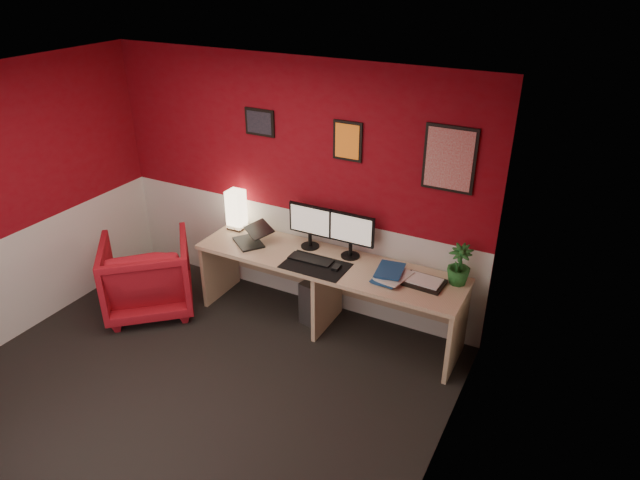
{
  "coord_description": "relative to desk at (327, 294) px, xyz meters",
  "views": [
    {
      "loc": [
        2.64,
        -2.68,
        3.31
      ],
      "look_at": [
        0.6,
        1.21,
        1.05
      ],
      "focal_mm": 31.63,
      "sensor_mm": 36.0,
      "label": 1
    }
  ],
  "objects": [
    {
      "name": "desk_mat",
      "position": [
        -0.06,
        -0.13,
        0.37
      ],
      "size": [
        0.6,
        0.38,
        0.01
      ],
      "primitive_type": "cube",
      "color": "black",
      "rests_on": "desk"
    },
    {
      "name": "armchair",
      "position": [
        -1.75,
        -0.56,
        0.03
      ],
      "size": [
        1.19,
        1.2,
        0.78
      ],
      "primitive_type": "imported",
      "rotation": [
        0.0,
        0.0,
        3.86
      ],
      "color": "#A81420",
      "rests_on": "ground"
    },
    {
      "name": "wall_right",
      "position": [
        1.43,
        -1.41,
        0.89
      ],
      "size": [
        0.01,
        3.5,
        2.5
      ],
      "primitive_type": "cube",
      "color": "maroon",
      "rests_on": "ground"
    },
    {
      "name": "wainscot_back",
      "position": [
        -0.57,
        0.34,
        0.14
      ],
      "size": [
        4.0,
        0.01,
        1.0
      ],
      "primitive_type": "cube",
      "color": "silver",
      "rests_on": "ground"
    },
    {
      "name": "zen_tray",
      "position": [
        0.92,
        0.03,
        0.38
      ],
      "size": [
        0.36,
        0.27,
        0.03
      ],
      "primitive_type": "cube",
      "rotation": [
        0.0,
        0.0,
        -0.06
      ],
      "color": "black",
      "rests_on": "desk"
    },
    {
      "name": "potted_plant",
      "position": [
        1.17,
        0.18,
        0.55
      ],
      "size": [
        0.23,
        0.23,
        0.37
      ],
      "primitive_type": "imported",
      "rotation": [
        0.0,
        0.0,
        -0.15
      ],
      "color": "#19591E",
      "rests_on": "desk"
    },
    {
      "name": "shoji_lamp",
      "position": [
        -1.15,
        0.19,
        0.56
      ],
      "size": [
        0.16,
        0.16,
        0.4
      ],
      "primitive_type": "cube",
      "color": "#FFE5B2",
      "rests_on": "desk"
    },
    {
      "name": "book_middle",
      "position": [
        0.55,
        -0.01,
        0.41
      ],
      "size": [
        0.29,
        0.36,
        0.02
      ],
      "primitive_type": "imported",
      "rotation": [
        0.0,
        0.0,
        -0.2
      ],
      "color": "silver",
      "rests_on": "book_bottom"
    },
    {
      "name": "pc_tower",
      "position": [
        -0.13,
        0.12,
        -0.14
      ],
      "size": [
        0.29,
        0.48,
        0.45
      ],
      "primitive_type": "cube",
      "rotation": [
        0.0,
        0.0,
        -0.22
      ],
      "color": "#99999E",
      "rests_on": "ground"
    },
    {
      "name": "book_bottom",
      "position": [
        0.51,
        -0.03,
        0.38
      ],
      "size": [
        0.26,
        0.33,
        0.03
      ],
      "primitive_type": "imported",
      "rotation": [
        0.0,
        0.0,
        -0.1
      ],
      "color": "navy",
      "rests_on": "desk"
    },
    {
      "name": "ceiling",
      "position": [
        -0.57,
        -1.41,
        2.13
      ],
      "size": [
        4.0,
        3.5,
        0.01
      ],
      "primitive_type": "cube",
      "color": "white",
      "rests_on": "ground"
    },
    {
      "name": "ground",
      "position": [
        -0.57,
        -1.41,
        -0.36
      ],
      "size": [
        4.0,
        3.5,
        0.01
      ],
      "primitive_type": "cube",
      "color": "black",
      "rests_on": "ground"
    },
    {
      "name": "mouse",
      "position": [
        0.14,
        -0.1,
        0.39
      ],
      "size": [
        0.07,
        0.1,
        0.03
      ],
      "primitive_type": "cube",
      "rotation": [
        0.0,
        0.0,
        0.07
      ],
      "color": "black",
      "rests_on": "desk_mat"
    },
    {
      "name": "laptop",
      "position": [
        -0.86,
        -0.04,
        0.47
      ],
      "size": [
        0.4,
        0.38,
        0.22
      ],
      "primitive_type": "cube",
      "rotation": [
        0.0,
        0.0,
        -0.63
      ],
      "color": "black",
      "rests_on": "desk"
    },
    {
      "name": "keyboard",
      "position": [
        -0.14,
        -0.07,
        0.38
      ],
      "size": [
        0.42,
        0.15,
        0.02
      ],
      "primitive_type": "cube",
      "rotation": [
        0.0,
        0.0,
        0.03
      ],
      "color": "black",
      "rests_on": "desk_mat"
    },
    {
      "name": "book_top",
      "position": [
        0.5,
        -0.01,
        0.43
      ],
      "size": [
        0.27,
        0.34,
        0.03
      ],
      "primitive_type": "imported",
      "rotation": [
        0.0,
        0.0,
        0.14
      ],
      "color": "navy",
      "rests_on": "book_middle"
    },
    {
      "name": "wainscot_left",
      "position": [
        -2.57,
        -1.41,
        0.14
      ],
      "size": [
        0.01,
        3.5,
        1.0
      ],
      "primitive_type": "cube",
      "color": "silver",
      "rests_on": "ground"
    },
    {
      "name": "art_center",
      "position": [
        0.03,
        0.33,
        1.44
      ],
      "size": [
        0.28,
        0.02,
        0.36
      ],
      "primitive_type": "cube",
      "color": "orange",
      "rests_on": "wall_back"
    },
    {
      "name": "monitor_left",
      "position": [
        -0.28,
        0.18,
        0.66
      ],
      "size": [
        0.45,
        0.06,
        0.58
      ],
      "primitive_type": "cube",
      "color": "black",
      "rests_on": "desk"
    },
    {
      "name": "monitor_right",
      "position": [
        0.15,
        0.18,
        0.66
      ],
      "size": [
        0.45,
        0.06,
        0.58
      ],
      "primitive_type": "cube",
      "color": "black",
      "rests_on": "desk"
    },
    {
      "name": "art_right",
      "position": [
        0.95,
        0.33,
        1.42
      ],
      "size": [
        0.44,
        0.02,
        0.56
      ],
      "primitive_type": "cube",
      "color": "red",
      "rests_on": "wall_back"
    },
    {
      "name": "wainscot_right",
      "position": [
        1.42,
        -1.41,
        0.14
      ],
      "size": [
        0.01,
        3.5,
        1.0
      ],
      "primitive_type": "cube",
      "color": "silver",
      "rests_on": "ground"
    },
    {
      "name": "wall_back",
      "position": [
        -0.57,
        0.34,
        0.89
      ],
      "size": [
        4.0,
        0.01,
        2.5
      ],
      "primitive_type": "cube",
      "color": "maroon",
      "rests_on": "ground"
    },
    {
      "name": "art_left",
      "position": [
        -0.9,
        0.33,
        1.49
      ],
      "size": [
        0.32,
        0.02,
        0.26
      ],
      "primitive_type": "cube",
      "color": "black",
      "rests_on": "wall_back"
    },
    {
      "name": "desk",
      "position": [
        0.0,
        0.0,
        0.0
      ],
      "size": [
        2.6,
        0.65,
        0.73
      ],
      "primitive_type": "cube",
      "color": "tan",
      "rests_on": "ground"
    }
  ]
}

